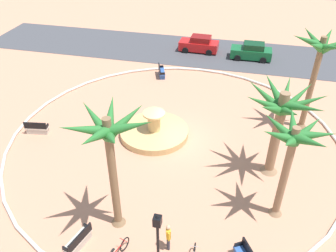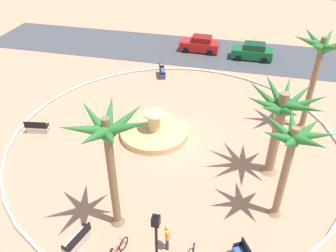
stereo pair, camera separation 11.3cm
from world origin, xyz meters
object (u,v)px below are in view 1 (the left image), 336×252
(palm_tree_mid_plaza, at_px, (293,145))
(lamppost, at_px, (158,243))
(parked_car_second, at_px, (251,52))
(bench_southeast, at_px, (37,129))
(palm_tree_far_side, at_px, (109,141))
(palm_tree_near_fountain, at_px, (318,57))
(fountain, at_px, (154,131))
(bicycle_by_lamppost, at_px, (118,252))
(bench_west, at_px, (78,241))
(person_cyclist_helmet, at_px, (168,236))
(parked_car_leftmost, at_px, (199,44))
(bench_east, at_px, (161,73))
(palm_tree_by_curb, at_px, (281,112))

(palm_tree_mid_plaza, bearing_deg, lamppost, -135.90)
(parked_car_second, bearing_deg, bench_southeast, -130.59)
(palm_tree_far_side, xyz_separation_m, bench_southeast, (-8.30, 6.21, -4.98))
(bench_southeast, relative_size, parked_car_second, 0.41)
(palm_tree_near_fountain, relative_size, palm_tree_far_side, 1.04)
(palm_tree_mid_plaza, xyz_separation_m, parked_car_second, (-2.11, 20.16, -3.80))
(fountain, height_order, bicycle_by_lamppost, fountain)
(bench_southeast, height_order, parked_car_second, parked_car_second)
(palm_tree_far_side, relative_size, bench_west, 4.04)
(person_cyclist_helmet, relative_size, parked_car_second, 0.40)
(bench_west, relative_size, bench_southeast, 1.01)
(palm_tree_near_fountain, xyz_separation_m, bench_southeast, (-18.14, -5.14, -5.07))
(bench_southeast, relative_size, parked_car_leftmost, 0.41)
(bench_east, xyz_separation_m, person_cyclist_helmet, (4.83, -17.77, 0.55))
(palm_tree_mid_plaza, bearing_deg, parked_car_second, 95.97)
(bench_west, height_order, bicycle_by_lamppost, bench_west)
(lamppost, relative_size, parked_car_second, 1.02)
(palm_tree_near_fountain, xyz_separation_m, palm_tree_by_curb, (-2.25, -5.43, -1.18))
(fountain, bearing_deg, parked_car_second, 67.75)
(palm_tree_far_side, height_order, bench_west, palm_tree_far_side)
(palm_tree_mid_plaza, xyz_separation_m, palm_tree_far_side, (-7.94, -2.54, 0.74))
(palm_tree_by_curb, distance_m, lamppost, 9.83)
(fountain, xyz_separation_m, bench_west, (-1.16, -9.69, 0.06))
(palm_tree_far_side, distance_m, lamppost, 4.72)
(bench_east, distance_m, person_cyclist_helmet, 18.43)
(parked_car_leftmost, bearing_deg, parked_car_second, -7.37)
(bench_east, relative_size, person_cyclist_helmet, 1.05)
(bench_east, relative_size, bench_west, 1.00)
(parked_car_leftmost, xyz_separation_m, parked_car_second, (5.39, -0.70, 0.00))
(lamppost, xyz_separation_m, parked_car_second, (3.05, 25.16, -1.63))
(palm_tree_far_side, relative_size, parked_car_leftmost, 1.67)
(bench_west, relative_size, parked_car_leftmost, 0.41)
(bicycle_by_lamppost, distance_m, parked_car_leftmost, 25.33)
(bench_west, distance_m, bench_southeast, 10.58)
(bench_east, relative_size, lamppost, 0.41)
(bench_east, relative_size, bench_southeast, 1.01)
(palm_tree_near_fountain, distance_m, bench_southeast, 19.52)
(bench_east, xyz_separation_m, bicycle_by_lamppost, (2.67, -18.81, 0.04))
(palm_tree_by_curb, xyz_separation_m, palm_tree_mid_plaza, (0.35, -3.37, 0.34))
(palm_tree_mid_plaza, bearing_deg, palm_tree_near_fountain, 77.84)
(palm_tree_by_curb, xyz_separation_m, palm_tree_far_side, (-7.58, -5.91, 1.08))
(bench_west, relative_size, person_cyclist_helmet, 1.05)
(person_cyclist_helmet, distance_m, parked_car_leftmost, 24.41)
(bicycle_by_lamppost, bearing_deg, fountain, 95.34)
(bench_east, distance_m, parked_car_second, 9.75)
(palm_tree_far_side, height_order, bicycle_by_lamppost, palm_tree_far_side)
(palm_tree_near_fountain, xyz_separation_m, person_cyclist_helmet, (-6.99, -12.24, -4.52))
(palm_tree_mid_plaza, distance_m, palm_tree_far_side, 8.37)
(palm_tree_near_fountain, relative_size, palm_tree_by_curb, 1.22)
(palm_tree_by_curb, bearing_deg, bench_west, -139.32)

